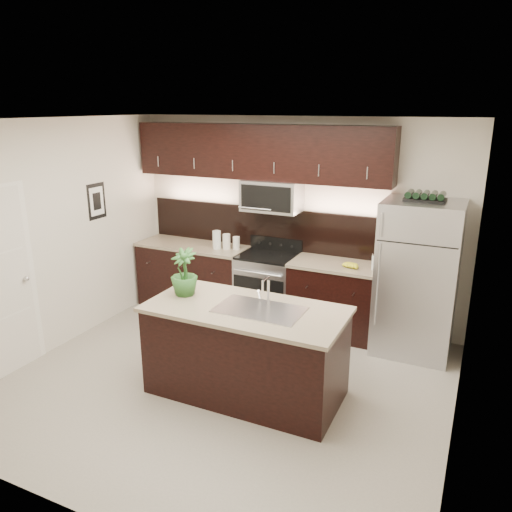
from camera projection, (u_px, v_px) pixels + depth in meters
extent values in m
plane|color=gray|center=(225.00, 383.00, 5.30)|extent=(4.50, 4.50, 0.00)
cube|color=beige|center=(295.00, 221.00, 6.64)|extent=(4.50, 0.02, 2.70)
cube|color=beige|center=(71.00, 348.00, 3.17)|extent=(4.50, 0.02, 2.70)
cube|color=beige|center=(53.00, 237.00, 5.82)|extent=(0.02, 4.00, 2.70)
cube|color=beige|center=(469.00, 298.00, 3.99)|extent=(0.02, 4.00, 2.70)
cube|color=white|center=(220.00, 120.00, 4.51)|extent=(4.50, 4.00, 0.02)
sphere|color=silver|center=(27.00, 279.00, 5.48)|extent=(0.06, 0.06, 0.06)
cube|color=black|center=(97.00, 201.00, 6.37)|extent=(0.01, 0.32, 0.46)
cube|color=white|center=(97.00, 201.00, 6.37)|extent=(0.00, 0.24, 0.36)
cube|color=black|center=(194.00, 277.00, 7.20)|extent=(1.57, 0.62, 0.90)
cube|color=black|center=(337.00, 300.00, 6.34)|extent=(1.16, 0.62, 0.90)
cube|color=#B2B2B7|center=(268.00, 289.00, 6.73)|extent=(0.76, 0.62, 0.90)
cube|color=black|center=(268.00, 256.00, 6.60)|extent=(0.76, 0.60, 0.03)
cube|color=#BFB28F|center=(193.00, 246.00, 7.07)|extent=(1.59, 0.65, 0.04)
cube|color=#BFB28F|center=(339.00, 265.00, 6.21)|extent=(1.18, 0.65, 0.04)
cube|color=black|center=(263.00, 227.00, 6.85)|extent=(3.49, 0.02, 0.56)
cube|color=#B2B2B7|center=(272.00, 196.00, 6.46)|extent=(0.76, 0.40, 0.40)
cube|color=black|center=(259.00, 152.00, 6.42)|extent=(3.49, 0.33, 0.70)
cube|color=black|center=(246.00, 353.00, 5.00)|extent=(1.90, 0.90, 0.90)
cube|color=#BFB28F|center=(246.00, 309.00, 4.86)|extent=(1.96, 0.96, 0.04)
cube|color=silver|center=(260.00, 309.00, 4.80)|extent=(0.84, 0.50, 0.01)
cylinder|color=silver|center=(268.00, 291.00, 4.94)|extent=(0.03, 0.03, 0.24)
cylinder|color=silver|center=(266.00, 279.00, 4.84)|extent=(0.02, 0.14, 0.02)
cylinder|color=silver|center=(263.00, 286.00, 4.79)|extent=(0.02, 0.02, 0.10)
cube|color=#B2B2B7|center=(417.00, 278.00, 5.77)|extent=(0.87, 0.79, 1.81)
cube|color=black|center=(425.00, 200.00, 5.50)|extent=(0.45, 0.28, 0.03)
cylinder|color=black|center=(410.00, 194.00, 5.56)|extent=(0.07, 0.26, 0.07)
cylinder|color=black|center=(418.00, 194.00, 5.52)|extent=(0.07, 0.26, 0.07)
cylinder|color=black|center=(426.00, 195.00, 5.49)|extent=(0.07, 0.26, 0.07)
cylinder|color=black|center=(434.00, 195.00, 5.45)|extent=(0.07, 0.26, 0.07)
cylinder|color=black|center=(442.00, 196.00, 5.42)|extent=(0.07, 0.26, 0.07)
imported|color=#275722|center=(184.00, 272.00, 5.12)|extent=(0.29, 0.29, 0.49)
cylinder|color=silver|center=(217.00, 240.00, 6.81)|extent=(0.11, 0.11, 0.25)
cylinder|color=silver|center=(227.00, 242.00, 6.80)|extent=(0.10, 0.10, 0.21)
cylinder|color=silver|center=(236.00, 243.00, 6.79)|extent=(0.09, 0.09, 0.18)
cylinder|color=silver|center=(375.00, 263.00, 5.95)|extent=(0.09, 0.09, 0.18)
cylinder|color=silver|center=(376.00, 255.00, 5.92)|extent=(0.09, 0.09, 0.02)
cylinder|color=silver|center=(376.00, 251.00, 5.90)|extent=(0.01, 0.01, 0.07)
ellipsoid|color=gold|center=(347.00, 264.00, 6.07)|extent=(0.24, 0.20, 0.06)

